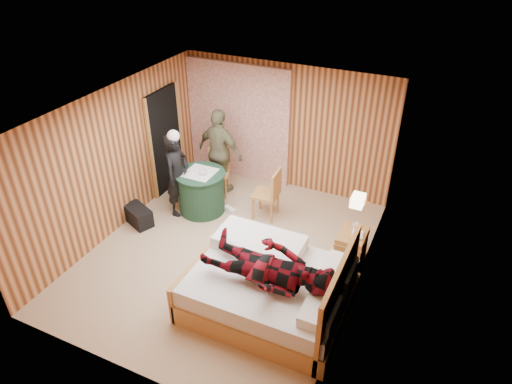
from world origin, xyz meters
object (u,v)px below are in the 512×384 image
at_px(duffel_bag, 138,216).
at_px(chair_near, 270,191).
at_px(round_table, 201,191).
at_px(woman_standing, 177,175).
at_px(wall_lamp, 358,200).
at_px(nightstand, 351,247).
at_px(man_at_table, 220,152).
at_px(bed, 272,287).
at_px(man_on_bed, 268,261).
at_px(chair_far, 218,168).

bearing_deg(duffel_bag, chair_near, 52.84).
distance_m(round_table, duffel_bag, 1.21).
distance_m(duffel_bag, woman_standing, 1.02).
height_order(wall_lamp, round_table, wall_lamp).
bearing_deg(nightstand, man_at_table, 160.09).
bearing_deg(chair_near, bed, 21.15).
bearing_deg(man_on_bed, wall_lamp, 61.83).
bearing_deg(chair_near, woman_standing, -74.42).
relative_size(nightstand, chair_near, 0.61).
xyz_separation_m(round_table, woman_standing, (-0.35, -0.21, 0.38)).
xyz_separation_m(bed, man_at_table, (-2.14, 2.46, 0.52)).
bearing_deg(chair_near, man_at_table, -112.55).
distance_m(round_table, man_at_table, 0.89).
bearing_deg(man_on_bed, nightstand, 66.04).
distance_m(woman_standing, man_at_table, 1.04).
xyz_separation_m(wall_lamp, man_on_bed, (-0.77, -1.44, -0.28)).
bearing_deg(woman_standing, chair_far, -19.14).
bearing_deg(wall_lamp, nightstand, 102.26).
bearing_deg(round_table, wall_lamp, -9.39).
height_order(nightstand, round_table, round_table).
bearing_deg(chair_far, bed, -67.33).
xyz_separation_m(wall_lamp, chair_near, (-1.70, 0.80, -0.74)).
bearing_deg(nightstand, man_on_bed, -113.96).
height_order(wall_lamp, chair_near, wall_lamp).
distance_m(round_table, chair_far, 0.73).
relative_size(chair_near, man_at_table, 0.56).
bearing_deg(woman_standing, duffel_bag, 143.21).
distance_m(round_table, man_on_bed, 2.97).
height_order(bed, man_at_table, man_at_table).
relative_size(wall_lamp, woman_standing, 0.16).
relative_size(wall_lamp, bed, 0.12).
relative_size(duffel_bag, woman_standing, 0.36).
relative_size(bed, woman_standing, 1.39).
bearing_deg(nightstand, chair_near, 159.96).
bearing_deg(duffel_bag, man_on_bed, 3.61).
distance_m(wall_lamp, woman_standing, 3.35).
relative_size(nightstand, woman_standing, 0.37).
bearing_deg(chair_near, chair_far, -110.14).
distance_m(bed, duffel_bag, 3.09).
bearing_deg(chair_far, wall_lamp, -41.27).
bearing_deg(woman_standing, chair_near, -71.83).
relative_size(bed, chair_far, 2.35).
height_order(wall_lamp, bed, wall_lamp).
bearing_deg(round_table, chair_far, 92.17).
height_order(duffel_bag, man_on_bed, man_on_bed).
bearing_deg(chair_near, duffel_bag, -63.27).
xyz_separation_m(woman_standing, man_on_bed, (2.52, -1.72, 0.23)).
bearing_deg(woman_standing, nightstand, -91.53).
bearing_deg(duffel_bag, bed, 7.45).
xyz_separation_m(wall_lamp, duffel_bag, (-3.77, -0.37, -1.14)).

